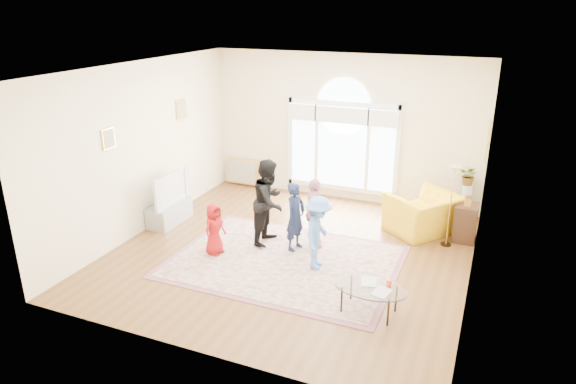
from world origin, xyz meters
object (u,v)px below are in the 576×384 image
at_px(area_rug, 284,261).
at_px(coffee_table, 370,288).
at_px(television, 168,188).
at_px(tv_console, 170,213).
at_px(armchair, 423,214).

xyz_separation_m(area_rug, coffee_table, (1.71, -0.93, 0.39)).
distance_m(television, coffee_table, 4.77).
distance_m(area_rug, tv_console, 2.87).
bearing_deg(armchair, area_rug, -5.73).
xyz_separation_m(television, coffee_table, (4.48, -1.59, -0.34)).
xyz_separation_m(tv_console, armchair, (4.75, 1.47, 0.18)).
bearing_deg(area_rug, television, 166.67).
distance_m(area_rug, television, 2.94).
relative_size(area_rug, coffee_table, 3.23).
bearing_deg(armchair, coffee_table, 32.17).
bearing_deg(television, area_rug, -13.33).
distance_m(tv_console, coffee_table, 4.76).
relative_size(coffee_table, armchair, 0.93).
bearing_deg(tv_console, coffee_table, -19.51).
relative_size(tv_console, coffee_table, 0.90).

